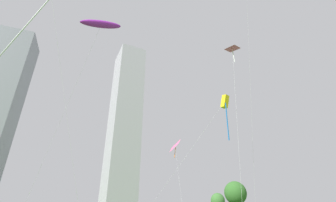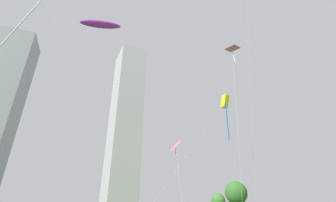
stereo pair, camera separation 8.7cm
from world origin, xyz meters
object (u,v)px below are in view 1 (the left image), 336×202
(kite_flying_4, at_px, (175,146))
(park_tree_2, at_px, (235,193))
(kite_flying_1, at_px, (225,104))
(kite_flying_7, at_px, (101,24))
(park_tree_1, at_px, (218,201))
(distant_highrise_1, at_px, (124,124))
(kite_flying_2, at_px, (233,50))

(kite_flying_4, xyz_separation_m, park_tree_2, (14.89, 0.14, -7.33))
(kite_flying_1, bearing_deg, kite_flying_4, 69.48)
(kite_flying_1, relative_size, kite_flying_7, 0.70)
(park_tree_2, bearing_deg, park_tree_1, -155.37)
(kite_flying_4, height_order, kite_flying_7, kite_flying_7)
(kite_flying_7, bearing_deg, park_tree_1, 25.52)
(park_tree_1, xyz_separation_m, distant_highrise_1, (16.42, 81.07, 41.46))
(kite_flying_1, xyz_separation_m, kite_flying_4, (7.00, 18.72, 0.68))
(kite_flying_2, distance_m, park_tree_1, 24.39)
(park_tree_2, bearing_deg, kite_flying_7, -154.72)
(park_tree_1, distance_m, distant_highrise_1, 92.52)
(distant_highrise_1, bearing_deg, kite_flying_1, -98.36)
(kite_flying_1, xyz_separation_m, kite_flying_7, (-13.08, 2.34, 5.66))
(kite_flying_2, height_order, park_tree_1, kite_flying_2)
(kite_flying_4, distance_m, park_tree_1, 11.48)
(park_tree_2, distance_m, distant_highrise_1, 86.61)
(kite_flying_7, bearing_deg, kite_flying_2, -11.20)
(kite_flying_1, distance_m, kite_flying_7, 14.44)
(distant_highrise_1, bearing_deg, kite_flying_4, -97.42)
(kite_flying_1, height_order, kite_flying_4, kite_flying_4)
(park_tree_2, bearing_deg, distant_highrise_1, 84.83)
(kite_flying_7, height_order, park_tree_2, kite_flying_7)
(kite_flying_1, xyz_separation_m, park_tree_1, (12.41, 14.51, -8.53))
(park_tree_1, bearing_deg, kite_flying_1, -130.55)
(kite_flying_1, bearing_deg, kite_flying_7, 169.87)
(kite_flying_4, distance_m, kite_flying_7, 26.39)
(kite_flying_7, distance_m, distant_highrise_1, 105.80)
(park_tree_1, bearing_deg, kite_flying_7, -154.48)
(kite_flying_2, height_order, park_tree_2, kite_flying_2)
(kite_flying_4, relative_size, park_tree_2, 1.78)
(kite_flying_1, distance_m, kite_flying_4, 20.00)
(kite_flying_4, bearing_deg, distant_highrise_1, 74.14)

